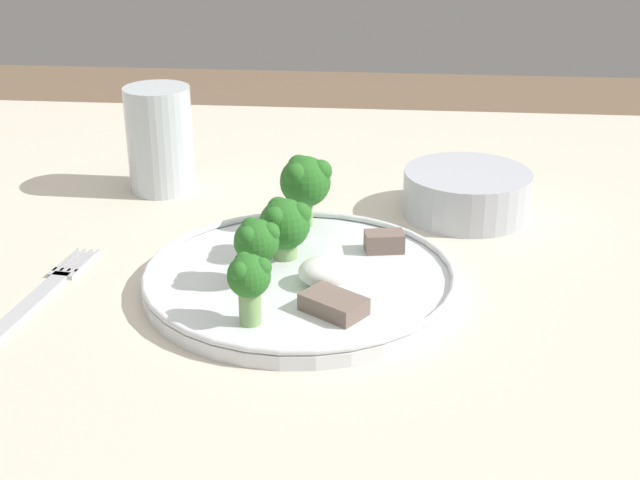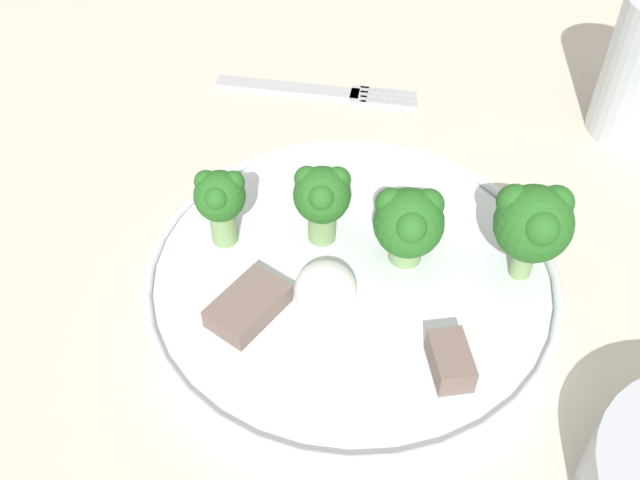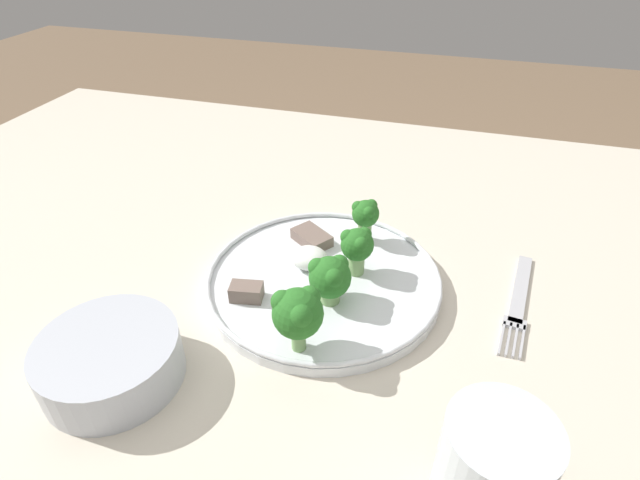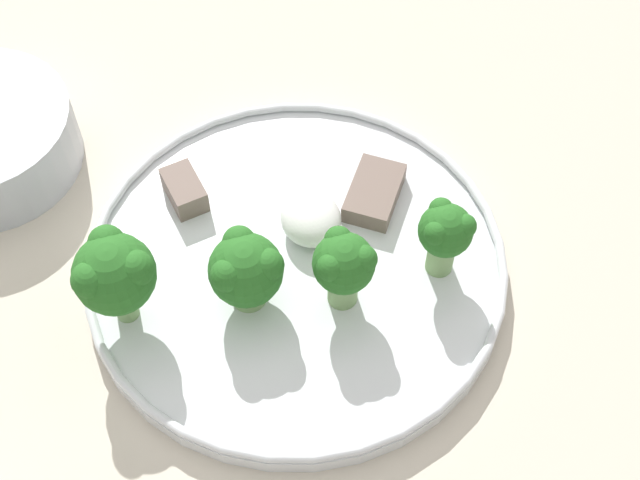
% 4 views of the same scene
% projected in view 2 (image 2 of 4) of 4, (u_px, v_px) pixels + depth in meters
% --- Properties ---
extents(table, '(1.39, 1.09, 0.76)m').
position_uv_depth(table, '(389.00, 418.00, 0.52)').
color(table, beige).
rests_on(table, ground_plane).
extents(dinner_plate, '(0.27, 0.27, 0.02)m').
position_uv_depth(dinner_plate, '(351.00, 278.00, 0.49)').
color(dinner_plate, white).
rests_on(dinner_plate, table).
extents(fork, '(0.04, 0.17, 0.00)m').
position_uv_depth(fork, '(314.00, 91.00, 0.64)').
color(fork, '#B2B2B7').
rests_on(fork, table).
extents(broccoli_floret_near_rim_left, '(0.03, 0.03, 0.06)m').
position_uv_depth(broccoli_floret_near_rim_left, '(220.00, 199.00, 0.48)').
color(broccoli_floret_near_rim_left, '#7FA866').
rests_on(broccoli_floret_near_rim_left, dinner_plate).
extents(broccoli_floret_center_left, '(0.04, 0.04, 0.06)m').
position_uv_depth(broccoli_floret_center_left, '(322.00, 197.00, 0.48)').
color(broccoli_floret_center_left, '#7FA866').
rests_on(broccoli_floret_center_left, dinner_plate).
extents(broccoli_floret_back_left, '(0.05, 0.05, 0.05)m').
position_uv_depth(broccoli_floret_back_left, '(409.00, 222.00, 0.47)').
color(broccoli_floret_back_left, '#7FA866').
rests_on(broccoli_floret_back_left, dinner_plate).
extents(broccoli_floret_front_left, '(0.05, 0.05, 0.07)m').
position_uv_depth(broccoli_floret_front_left, '(534.00, 222.00, 0.45)').
color(broccoli_floret_front_left, '#7FA866').
rests_on(broccoli_floret_front_left, dinner_plate).
extents(meat_slice_front_slice, '(0.04, 0.03, 0.02)m').
position_uv_depth(meat_slice_front_slice, '(450.00, 361.00, 0.43)').
color(meat_slice_front_slice, '#756056').
rests_on(meat_slice_front_slice, dinner_plate).
extents(meat_slice_middle_slice, '(0.06, 0.05, 0.01)m').
position_uv_depth(meat_slice_middle_slice, '(248.00, 306.00, 0.46)').
color(meat_slice_middle_slice, '#756056').
rests_on(meat_slice_middle_slice, dinner_plate).
extents(sauce_dollop, '(0.04, 0.04, 0.02)m').
position_uv_depth(sauce_dollop, '(325.00, 289.00, 0.46)').
color(sauce_dollop, white).
rests_on(sauce_dollop, dinner_plate).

